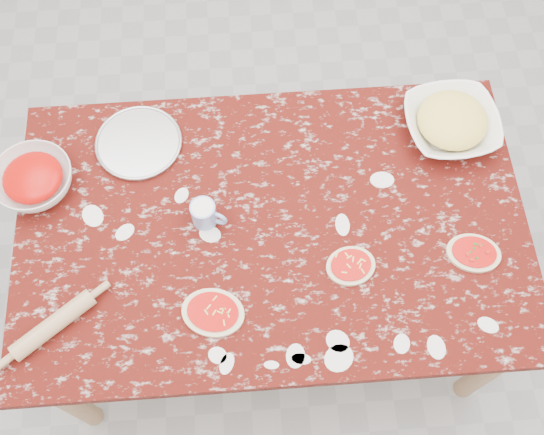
{
  "coord_description": "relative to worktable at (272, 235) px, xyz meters",
  "views": [
    {
      "loc": [
        -0.06,
        -0.84,
        2.56
      ],
      "look_at": [
        0.0,
        0.0,
        0.8
      ],
      "focal_mm": 42.27,
      "sensor_mm": 36.0,
      "label": 1
    }
  ],
  "objects": [
    {
      "name": "cheese_bowl",
      "position": [
        0.62,
        0.3,
        0.12
      ],
      "size": [
        0.33,
        0.33,
        0.08
      ],
      "primitive_type": "imported",
      "rotation": [
        0.0,
        0.0,
        0.08
      ],
      "color": "white",
      "rests_on": "worktable"
    },
    {
      "name": "pizza_mid",
      "position": [
        0.23,
        -0.16,
        0.09
      ],
      "size": [
        0.17,
        0.15,
        0.02
      ],
      "color": "beige",
      "rests_on": "worktable"
    },
    {
      "name": "flour_mug",
      "position": [
        -0.2,
        0.03,
        0.13
      ],
      "size": [
        0.11,
        0.08,
        0.09
      ],
      "color": "#7E97D2",
      "rests_on": "worktable"
    },
    {
      "name": "sauce_bowl",
      "position": [
        -0.74,
        0.19,
        0.12
      ],
      "size": [
        0.28,
        0.28,
        0.08
      ],
      "primitive_type": "imported",
      "rotation": [
        0.0,
        0.0,
        0.13
      ],
      "color": "white",
      "rests_on": "worktable"
    },
    {
      "name": "pizza_left",
      "position": [
        -0.19,
        -0.27,
        0.09
      ],
      "size": [
        0.22,
        0.19,
        0.02
      ],
      "color": "beige",
      "rests_on": "worktable"
    },
    {
      "name": "ground",
      "position": [
        0.0,
        0.0,
        -0.67
      ],
      "size": [
        4.0,
        4.0,
        0.0
      ],
      "primitive_type": "plane",
      "color": "gray"
    },
    {
      "name": "pizza_right",
      "position": [
        0.61,
        -0.14,
        0.09
      ],
      "size": [
        0.19,
        0.16,
        0.02
      ],
      "color": "beige",
      "rests_on": "worktable"
    },
    {
      "name": "worktable",
      "position": [
        0.0,
        0.0,
        0.0
      ],
      "size": [
        1.6,
        1.0,
        0.75
      ],
      "color": "#3E0C08",
      "rests_on": "ground"
    },
    {
      "name": "pizza_tray",
      "position": [
        -0.42,
        0.33,
        0.09
      ],
      "size": [
        0.37,
        0.37,
        0.01
      ],
      "primitive_type": "cylinder",
      "rotation": [
        0.0,
        0.0,
        0.43
      ],
      "color": "#B2B2B7",
      "rests_on": "worktable"
    },
    {
      "name": "rolling_pin",
      "position": [
        -0.65,
        -0.28,
        0.11
      ],
      "size": [
        0.24,
        0.2,
        0.05
      ],
      "primitive_type": "cylinder",
      "rotation": [
        0.0,
        1.57,
        0.64
      ],
      "color": "tan",
      "rests_on": "worktable"
    }
  ]
}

